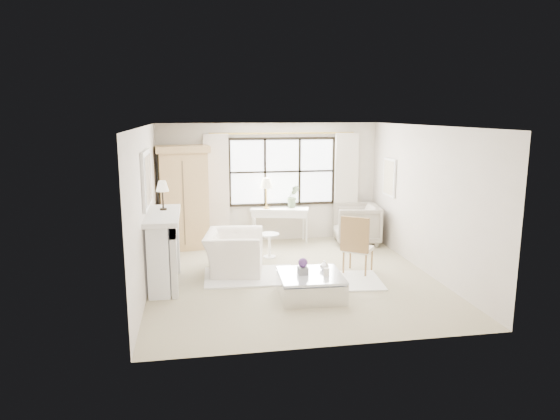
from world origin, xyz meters
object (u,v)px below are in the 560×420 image
at_px(console_table, 280,225).
at_px(coffee_table, 310,286).
at_px(club_armchair, 234,252).
at_px(armoire, 184,197).

height_order(console_table, coffee_table, console_table).
height_order(club_armchair, coffee_table, club_armchair).
distance_m(club_armchair, coffee_table, 1.86).
relative_size(console_table, coffee_table, 1.32).
relative_size(armoire, club_armchair, 1.92).
relative_size(club_armchair, coffee_table, 1.12).
height_order(console_table, club_armchair, console_table).
distance_m(console_table, coffee_table, 3.49).
bearing_deg(club_armchair, armoire, 36.12).
bearing_deg(coffee_table, club_armchair, 129.23).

